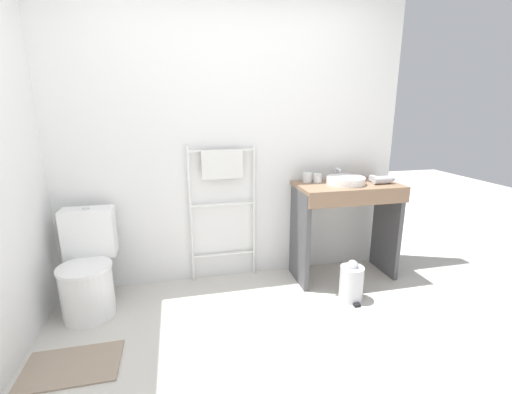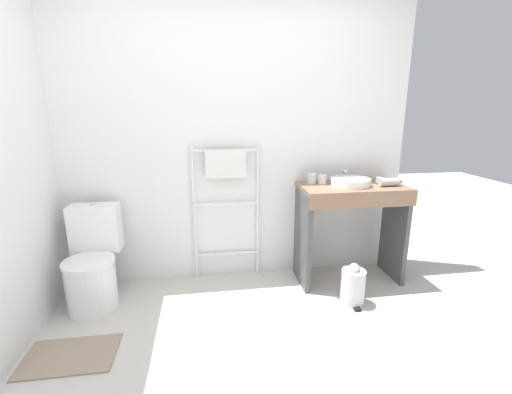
# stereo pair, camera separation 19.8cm
# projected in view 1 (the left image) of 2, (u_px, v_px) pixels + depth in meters

# --- Properties ---
(wall_back) EXTENTS (3.16, 0.12, 2.64)m
(wall_back) POSITION_uv_depth(u_px,v_px,m) (228.00, 133.00, 2.98)
(wall_back) COLOR white
(wall_back) RESTS_ON ground_plane
(toilet) EXTENTS (0.38, 0.54, 0.78)m
(toilet) POSITION_uv_depth(u_px,v_px,m) (88.00, 271.00, 2.60)
(toilet) COLOR white
(toilet) RESTS_ON ground_plane
(towel_radiator) EXTENTS (0.59, 0.06, 1.23)m
(towel_radiator) POSITION_uv_depth(u_px,v_px,m) (223.00, 183.00, 2.97)
(towel_radiator) COLOR white
(towel_radiator) RESTS_ON ground_plane
(vanity_counter) EXTENTS (0.91, 0.48, 0.88)m
(vanity_counter) POSITION_uv_depth(u_px,v_px,m) (346.00, 216.00, 3.07)
(vanity_counter) COLOR #84664C
(vanity_counter) RESTS_ON ground_plane
(sink_basin) EXTENTS (0.33, 0.33, 0.06)m
(sink_basin) POSITION_uv_depth(u_px,v_px,m) (346.00, 180.00, 2.99)
(sink_basin) COLOR white
(sink_basin) RESTS_ON vanity_counter
(faucet) EXTENTS (0.02, 0.10, 0.12)m
(faucet) POSITION_uv_depth(u_px,v_px,m) (337.00, 172.00, 3.15)
(faucet) COLOR silver
(faucet) RESTS_ON vanity_counter
(cup_near_wall) EXTENTS (0.08, 0.08, 0.09)m
(cup_near_wall) POSITION_uv_depth(u_px,v_px,m) (307.00, 177.00, 3.06)
(cup_near_wall) COLOR white
(cup_near_wall) RESTS_ON vanity_counter
(cup_near_edge) EXTENTS (0.07, 0.07, 0.08)m
(cup_near_edge) POSITION_uv_depth(u_px,v_px,m) (318.00, 178.00, 3.05)
(cup_near_edge) COLOR white
(cup_near_edge) RESTS_ON vanity_counter
(hair_dryer) EXTENTS (0.22, 0.15, 0.07)m
(hair_dryer) POSITION_uv_depth(u_px,v_px,m) (383.00, 180.00, 3.01)
(hair_dryer) COLOR #B7B7BC
(hair_dryer) RESTS_ON vanity_counter
(trash_bin) EXTENTS (0.19, 0.22, 0.35)m
(trash_bin) POSITION_uv_depth(u_px,v_px,m) (351.00, 282.00, 2.79)
(trash_bin) COLOR silver
(trash_bin) RESTS_ON ground_plane
(bath_mat) EXTENTS (0.56, 0.36, 0.01)m
(bath_mat) POSITION_uv_depth(u_px,v_px,m) (72.00, 366.00, 2.08)
(bath_mat) COLOR gray
(bath_mat) RESTS_ON ground_plane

